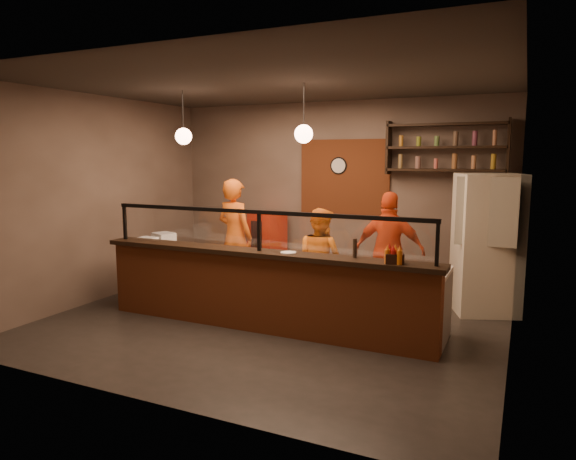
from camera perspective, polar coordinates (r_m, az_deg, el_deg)
The scene contains 29 objects.
floor at distance 7.13m, azimuth -1.99°, elevation -10.31°, with size 6.00×6.00×0.00m, color black.
ceiling at distance 6.83m, azimuth -2.13°, elevation 16.08°, with size 6.00×6.00×0.00m, color #332E27.
wall_back at distance 9.09m, azimuth 5.11°, elevation 3.99°, with size 6.00×6.00×0.00m, color #6F5D52.
wall_left at distance 8.58m, azimuth -20.26°, elevation 3.26°, with size 5.00×5.00×0.00m, color #6F5D52.
wall_right at distance 6.07m, azimuth 24.12°, elevation 1.20°, with size 5.00×5.00×0.00m, color #6F5D52.
wall_front at distance 4.72m, azimuth -15.92°, elevation -0.21°, with size 6.00×6.00×0.00m, color #6F5D52.
brick_patch at distance 8.98m, azimuth 6.28°, elevation 5.84°, with size 1.60×0.04×1.30m, color brown.
service_counter at distance 6.73m, azimuth -3.17°, elevation -7.00°, with size 4.60×0.25×1.00m, color brown.
counter_ledge at distance 6.61m, azimuth -3.21°, elevation -2.56°, with size 4.70×0.37×0.06m, color black.
worktop_cabinet at distance 7.18m, azimuth -1.28°, elevation -6.63°, with size 4.60×0.75×0.85m, color gray.
worktop at distance 7.08m, azimuth -1.29°, elevation -3.11°, with size 4.60×0.75×0.05m, color silver.
sneeze_guard at distance 6.56m, azimuth -3.23°, elevation 0.36°, with size 4.50×0.05×0.52m.
wall_shelving at distance 8.43m, azimuth 17.14°, elevation 8.77°, with size 1.84×0.28×0.85m.
wall_clock at distance 8.99m, azimuth 5.67°, elevation 7.12°, with size 0.30×0.30×0.04m, color black.
pendant_left at distance 7.73m, azimuth -11.53°, elevation 10.18°, with size 0.24×0.24×0.77m.
pendant_right at distance 6.78m, azimuth 1.75°, elevation 10.64°, with size 0.24×0.24×0.77m.
cook_left at distance 8.51m, azimuth -5.92°, elevation -0.72°, with size 0.69×0.45×1.90m, color orange.
cook_mid at distance 7.48m, azimuth 3.60°, elevation -3.38°, with size 0.74×0.58×1.53m, color orange.
cook_right at distance 7.74m, azimuth 11.21°, elevation -2.28°, with size 1.03×0.43×1.75m, color red.
fridge at distance 7.94m, azimuth 21.20°, elevation -1.45°, with size 0.84×0.79×2.02m, color beige.
red_cooler at distance 9.34m, azimuth -2.32°, elevation -1.86°, with size 0.54×0.50×1.27m, color red.
pizza_dough at distance 6.61m, azimuth 6.75°, elevation -3.72°, with size 0.48×0.48×0.01m, color beige.
prep_tub_a at distance 8.15m, azimuth -15.34°, elevation -1.25°, with size 0.27×0.21×0.13m, color silver.
prep_tub_b at distance 8.33m, azimuth -13.64°, elevation -0.87°, with size 0.33×0.27×0.17m, color silver.
prep_tub_c at distance 8.12m, azimuth -15.48°, elevation -1.28°, with size 0.27×0.22×0.13m, color white.
rolling_pin at distance 7.31m, azimuth -4.07°, elevation -2.32°, with size 0.06×0.06×0.37m, color gold.
condiment_caddy at distance 5.95m, azimuth 11.72°, elevation -3.09°, with size 0.21×0.16×0.11m, color black.
pepper_mill at distance 6.18m, azimuth 7.45°, elevation -2.02°, with size 0.05×0.05×0.23m, color black.
small_plate at distance 6.43m, azimuth 0.03°, elevation -2.53°, with size 0.20×0.20×0.01m, color silver.
Camera 1 is at (3.06, -6.03, 2.27)m, focal length 32.00 mm.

